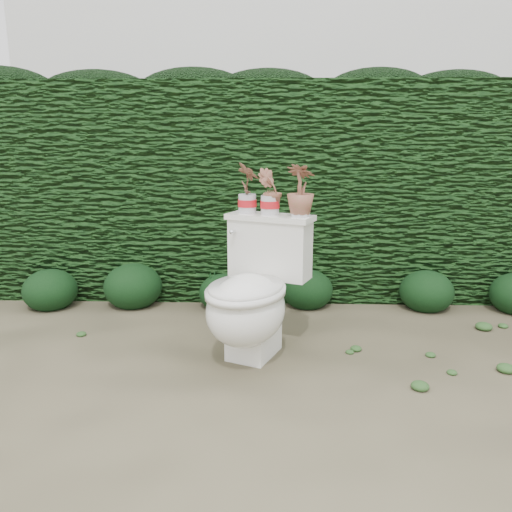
{
  "coord_description": "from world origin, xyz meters",
  "views": [
    {
      "loc": [
        -0.01,
        -2.45,
        1.2
      ],
      "look_at": [
        -0.1,
        0.31,
        0.55
      ],
      "focal_mm": 35.0,
      "sensor_mm": 36.0,
      "label": 1
    }
  ],
  "objects_px": {
    "potted_plant_left": "(247,189)",
    "potted_plant_right": "(301,192)",
    "toilet": "(252,296)",
    "potted_plant_center": "(270,193)"
  },
  "relations": [
    {
      "from": "toilet",
      "to": "potted_plant_center",
      "type": "height_order",
      "value": "potted_plant_center"
    },
    {
      "from": "potted_plant_center",
      "to": "potted_plant_right",
      "type": "xyz_separation_m",
      "value": [
        0.17,
        -0.07,
        0.01
      ]
    },
    {
      "from": "toilet",
      "to": "potted_plant_left",
      "type": "relative_size",
      "value": 2.88
    },
    {
      "from": "potted_plant_right",
      "to": "potted_plant_center",
      "type": "bearing_deg",
      "value": 5.28
    },
    {
      "from": "toilet",
      "to": "potted_plant_right",
      "type": "relative_size",
      "value": 2.9
    },
    {
      "from": "toilet",
      "to": "potted_plant_center",
      "type": "distance_m",
      "value": 0.6
    },
    {
      "from": "toilet",
      "to": "potted_plant_right",
      "type": "distance_m",
      "value": 0.64
    },
    {
      "from": "potted_plant_left",
      "to": "potted_plant_right",
      "type": "relative_size",
      "value": 1.01
    },
    {
      "from": "toilet",
      "to": "potted_plant_right",
      "type": "bearing_deg",
      "value": 52.49
    },
    {
      "from": "toilet",
      "to": "potted_plant_left",
      "type": "bearing_deg",
      "value": 121.25
    }
  ]
}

